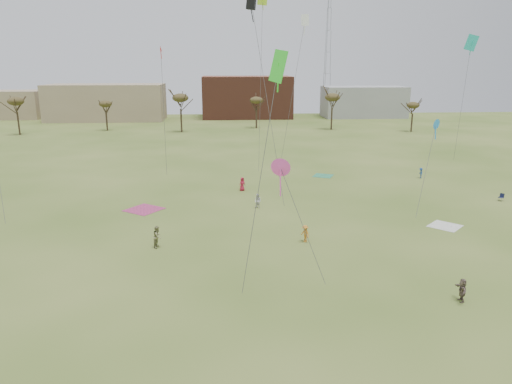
{
  "coord_description": "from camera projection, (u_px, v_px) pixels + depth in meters",
  "views": [
    {
      "loc": [
        -2.64,
        -24.59,
        15.31
      ],
      "look_at": [
        0.0,
        12.0,
        5.5
      ],
      "focal_mm": 33.49,
      "sensor_mm": 36.0,
      "label": 1
    }
  ],
  "objects": [
    {
      "name": "ground",
      "position": [
        271.0,
        336.0,
        27.84
      ],
      "size": [
        260.0,
        260.0,
        0.0
      ],
      "primitive_type": "plane",
      "color": "#3E5A1C",
      "rests_on": "ground"
    },
    {
      "name": "spectator_fore_b",
      "position": [
        158.0,
        237.0,
        41.13
      ],
      "size": [
        0.94,
        1.09,
        1.92
      ],
      "primitive_type": "imported",
      "rotation": [
        0.0,
        0.0,
        1.32
      ],
      "color": "olive",
      "rests_on": "ground"
    },
    {
      "name": "spectator_fore_c",
      "position": [
        462.0,
        290.0,
        31.71
      ],
      "size": [
        0.63,
        1.54,
        1.62
      ],
      "primitive_type": "imported",
      "rotation": [
        0.0,
        0.0,
        4.61
      ],
      "color": "brown",
      "rests_on": "ground"
    },
    {
      "name": "flyer_mid_b",
      "position": [
        305.0,
        234.0,
        42.41
      ],
      "size": [
        1.0,
        1.16,
        1.56
      ],
      "primitive_type": "imported",
      "rotation": [
        0.0,
        0.0,
        5.23
      ],
      "color": "#C47A24",
      "rests_on": "ground"
    },
    {
      "name": "spectator_mid_e",
      "position": [
        258.0,
        201.0,
        52.44
      ],
      "size": [
        0.98,
        0.98,
        1.6
      ],
      "primitive_type": "imported",
      "rotation": [
        0.0,
        0.0,
        5.49
      ],
      "color": "silver",
      "rests_on": "ground"
    },
    {
      "name": "flyer_far_b",
      "position": [
        242.0,
        184.0,
        59.7
      ],
      "size": [
        1.0,
        0.9,
        1.72
      ],
      "primitive_type": "imported",
      "rotation": [
        0.0,
        0.0,
        0.53
      ],
      "color": "#A51C35",
      "rests_on": "ground"
    },
    {
      "name": "flyer_far_c",
      "position": [
        421.0,
        173.0,
        66.44
      ],
      "size": [
        0.61,
        0.97,
        1.44
      ],
      "primitive_type": "imported",
      "rotation": [
        0.0,
        0.0,
        4.63
      ],
      "color": "navy",
      "rests_on": "ground"
    },
    {
      "name": "blanket_cream",
      "position": [
        445.0,
        226.0,
        46.73
      ],
      "size": [
        3.84,
        3.84,
        0.03
      ],
      "primitive_type": "cube",
      "rotation": [
        0.0,
        0.0,
        2.34
      ],
      "color": "silver",
      "rests_on": "ground"
    },
    {
      "name": "blanket_plum",
      "position": [
        144.0,
        210.0,
        52.06
      ],
      "size": [
        4.78,
        4.78,
        0.03
      ],
      "primitive_type": "cube",
      "rotation": [
        0.0,
        0.0,
        2.51
      ],
      "color": "#A73365",
      "rests_on": "ground"
    },
    {
      "name": "blanket_olive",
      "position": [
        323.0,
        176.0,
        67.87
      ],
      "size": [
        3.46,
        3.46,
        0.03
      ],
      "primitive_type": "cube",
      "rotation": [
        0.0,
        0.0,
        1.12
      ],
      "color": "#31895F",
      "rests_on": "ground"
    },
    {
      "name": "camp_chair_right",
      "position": [
        501.0,
        199.0,
        55.35
      ],
      "size": [
        0.74,
        0.73,
        0.87
      ],
      "rotation": [
        0.0,
        0.0,
        5.34
      ],
      "color": "#121733",
      "rests_on": "ground"
    },
    {
      "name": "kites_aloft",
      "position": [
        292.0,
        33.0,
        51.58
      ],
      "size": [
        59.86,
        42.44,
        26.97
      ],
      "color": "#EC471B",
      "rests_on": "ground"
    },
    {
      "name": "tree_line",
      "position": [
        220.0,
        104.0,
        102.04
      ],
      "size": [
        117.44,
        49.32,
        8.91
      ],
      "color": "#3A2B1E",
      "rests_on": "ground"
    },
    {
      "name": "building_tan",
      "position": [
        107.0,
        102.0,
        134.92
      ],
      "size": [
        32.0,
        14.0,
        10.0
      ],
      "primitive_type": "cube",
      "color": "#937F60",
      "rests_on": "ground"
    },
    {
      "name": "building_brick",
      "position": [
        247.0,
        97.0,
        142.26
      ],
      "size": [
        26.0,
        16.0,
        12.0
      ],
      "primitive_type": "cube",
      "color": "brown",
      "rests_on": "ground"
    },
    {
      "name": "building_grey",
      "position": [
        363.0,
        102.0,
        143.15
      ],
      "size": [
        24.0,
        12.0,
        9.0
      ],
      "primitive_type": "cube",
      "color": "gray",
      "rests_on": "ground"
    },
    {
      "name": "building_tan_west",
      "position": [
        8.0,
        104.0,
        139.84
      ],
      "size": [
        20.0,
        12.0,
        8.0
      ],
      "primitive_type": "cube",
      "color": "#937F60",
      "rests_on": "ground"
    },
    {
      "name": "radio_tower",
      "position": [
        327.0,
        51.0,
        145.4
      ],
      "size": [
        1.51,
        1.72,
        41.0
      ],
      "color": "#9EA3A8",
      "rests_on": "ground"
    }
  ]
}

